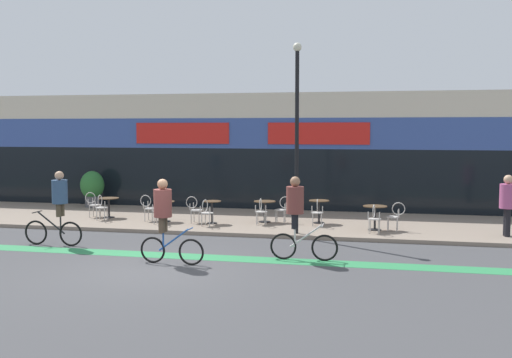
{
  "coord_description": "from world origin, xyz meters",
  "views": [
    {
      "loc": [
        5.33,
        -13.05,
        3.32
      ],
      "look_at": [
        1.02,
        6.7,
        1.6
      ],
      "focal_mm": 42.0,
      "sensor_mm": 36.0,
      "label": 1
    }
  ],
  "objects_px": {
    "bistro_table_3": "(265,207)",
    "cafe_chair_1_side": "(148,206)",
    "bistro_table_1": "(165,207)",
    "cafe_chair_2_near": "(206,211)",
    "cyclist_0": "(165,214)",
    "cyclist_2": "(297,211)",
    "cyclist_1": "(58,203)",
    "cafe_chair_0_near": "(101,205)",
    "pedestrian_near_end": "(508,200)",
    "planter_pot": "(92,187)",
    "bistro_table_4": "(319,207)",
    "cafe_chair_3_near": "(261,210)",
    "bistro_table_2": "(212,208)",
    "bistro_table_0": "(109,203)",
    "cafe_chair_4_near": "(317,210)",
    "cafe_chair_2_side": "(194,208)",
    "lamp_post": "(297,126)",
    "cafe_chair_0_side": "(93,203)",
    "cafe_chair_1_near": "(159,209)",
    "cafe_chair_3_side": "(283,208)",
    "bistro_table_5": "(375,213)",
    "cafe_chair_5_side": "(395,214)",
    "cafe_chair_5_near": "(374,217)"
  },
  "relations": [
    {
      "from": "bistro_table_3",
      "to": "cafe_chair_1_side",
      "type": "height_order",
      "value": "cafe_chair_1_side"
    },
    {
      "from": "bistro_table_1",
      "to": "cafe_chair_2_near",
      "type": "bearing_deg",
      "value": -22.46
    },
    {
      "from": "cyclist_0",
      "to": "cyclist_2",
      "type": "height_order",
      "value": "cyclist_2"
    },
    {
      "from": "cafe_chair_1_side",
      "to": "cyclist_1",
      "type": "height_order",
      "value": "cyclist_1"
    },
    {
      "from": "bistro_table_3",
      "to": "cafe_chair_0_near",
      "type": "bearing_deg",
      "value": -171.97
    },
    {
      "from": "pedestrian_near_end",
      "to": "planter_pot",
      "type": "bearing_deg",
      "value": -15.66
    },
    {
      "from": "bistro_table_4",
      "to": "cafe_chair_3_near",
      "type": "bearing_deg",
      "value": -156.59
    },
    {
      "from": "bistro_table_4",
      "to": "cyclist_0",
      "type": "height_order",
      "value": "cyclist_0"
    },
    {
      "from": "bistro_table_2",
      "to": "pedestrian_near_end",
      "type": "xyz_separation_m",
      "value": [
        9.23,
        -0.41,
        0.55
      ]
    },
    {
      "from": "cafe_chair_1_side",
      "to": "cafe_chair_2_near",
      "type": "relative_size",
      "value": 1.0
    },
    {
      "from": "bistro_table_0",
      "to": "bistro_table_4",
      "type": "relative_size",
      "value": 0.92
    },
    {
      "from": "cafe_chair_2_near",
      "to": "planter_pot",
      "type": "xyz_separation_m",
      "value": [
        -5.96,
        3.67,
        0.29
      ]
    },
    {
      "from": "cafe_chair_4_near",
      "to": "planter_pot",
      "type": "distance_m",
      "value": 9.91
    },
    {
      "from": "bistro_table_3",
      "to": "cafe_chair_2_side",
      "type": "bearing_deg",
      "value": -163.86
    },
    {
      "from": "cafe_chair_4_near",
      "to": "lamp_post",
      "type": "relative_size",
      "value": 0.16
    },
    {
      "from": "cafe_chair_0_near",
      "to": "cafe_chair_2_side",
      "type": "relative_size",
      "value": 1.0
    },
    {
      "from": "bistro_table_2",
      "to": "bistro_table_4",
      "type": "relative_size",
      "value": 0.98
    },
    {
      "from": "cafe_chair_0_side",
      "to": "cafe_chair_1_near",
      "type": "distance_m",
      "value": 3.11
    },
    {
      "from": "cafe_chair_1_side",
      "to": "cafe_chair_3_side",
      "type": "distance_m",
      "value": 4.65
    },
    {
      "from": "cyclist_0",
      "to": "cyclist_1",
      "type": "xyz_separation_m",
      "value": [
        -3.76,
        1.49,
        -0.02
      ]
    },
    {
      "from": "cafe_chair_3_side",
      "to": "planter_pot",
      "type": "bearing_deg",
      "value": -18.08
    },
    {
      "from": "bistro_table_1",
      "to": "cyclist_2",
      "type": "relative_size",
      "value": 0.33
    },
    {
      "from": "cafe_chair_0_near",
      "to": "bistro_table_2",
      "type": "bearing_deg",
      "value": -95.32
    },
    {
      "from": "bistro_table_2",
      "to": "bistro_table_0",
      "type": "bearing_deg",
      "value": 172.96
    },
    {
      "from": "bistro_table_3",
      "to": "bistro_table_5",
      "type": "relative_size",
      "value": 0.96
    },
    {
      "from": "bistro_table_5",
      "to": "lamp_post",
      "type": "distance_m",
      "value": 3.75
    },
    {
      "from": "bistro_table_5",
      "to": "cafe_chair_2_near",
      "type": "distance_m",
      "value": 5.41
    },
    {
      "from": "cafe_chair_0_near",
      "to": "lamp_post",
      "type": "height_order",
      "value": "lamp_post"
    },
    {
      "from": "planter_pot",
      "to": "cyclist_2",
      "type": "height_order",
      "value": "cyclist_2"
    },
    {
      "from": "cafe_chair_5_side",
      "to": "cafe_chair_5_near",
      "type": "bearing_deg",
      "value": 48.84
    },
    {
      "from": "cafe_chair_0_side",
      "to": "cyclist_1",
      "type": "distance_m",
      "value": 4.73
    },
    {
      "from": "bistro_table_2",
      "to": "cyclist_1",
      "type": "bearing_deg",
      "value": -129.66
    },
    {
      "from": "bistro_table_3",
      "to": "cafe_chair_5_near",
      "type": "bearing_deg",
      "value": -21.39
    },
    {
      "from": "bistro_table_1",
      "to": "cafe_chair_2_near",
      "type": "height_order",
      "value": "cafe_chair_2_near"
    },
    {
      "from": "cafe_chair_3_near",
      "to": "cafe_chair_0_side",
      "type": "bearing_deg",
      "value": 82.57
    },
    {
      "from": "cafe_chair_0_near",
      "to": "cafe_chair_1_side",
      "type": "bearing_deg",
      "value": -90.1
    },
    {
      "from": "bistro_table_1",
      "to": "bistro_table_0",
      "type": "bearing_deg",
      "value": 169.61
    },
    {
      "from": "cafe_chair_4_near",
      "to": "pedestrian_near_end",
      "type": "bearing_deg",
      "value": -102.79
    },
    {
      "from": "cafe_chair_1_near",
      "to": "cafe_chair_0_near",
      "type": "bearing_deg",
      "value": 76.48
    },
    {
      "from": "bistro_table_0",
      "to": "bistro_table_3",
      "type": "height_order",
      "value": "bistro_table_3"
    },
    {
      "from": "cafe_chair_5_near",
      "to": "pedestrian_near_end",
      "type": "relative_size",
      "value": 0.49
    },
    {
      "from": "cafe_chair_3_side",
      "to": "cafe_chair_5_side",
      "type": "bearing_deg",
      "value": 165.31
    },
    {
      "from": "cafe_chair_2_side",
      "to": "cyclist_0",
      "type": "xyz_separation_m",
      "value": [
        1.06,
        -5.51,
        0.6
      ]
    },
    {
      "from": "cafe_chair_1_near",
      "to": "bistro_table_3",
      "type": "bearing_deg",
      "value": -73.12
    },
    {
      "from": "cyclist_0",
      "to": "pedestrian_near_end",
      "type": "relative_size",
      "value": 1.14
    },
    {
      "from": "cyclist_0",
      "to": "cafe_chair_1_side",
      "type": "bearing_deg",
      "value": 118.86
    },
    {
      "from": "bistro_table_2",
      "to": "planter_pot",
      "type": "xyz_separation_m",
      "value": [
        -5.97,
        3.05,
        0.27
      ]
    },
    {
      "from": "cafe_chair_0_near",
      "to": "cyclist_0",
      "type": "distance_m",
      "value": 6.99
    },
    {
      "from": "cafe_chair_2_near",
      "to": "pedestrian_near_end",
      "type": "xyz_separation_m",
      "value": [
        9.24,
        0.22,
        0.57
      ]
    },
    {
      "from": "cafe_chair_1_side",
      "to": "lamp_post",
      "type": "relative_size",
      "value": 0.16
    }
  ]
}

